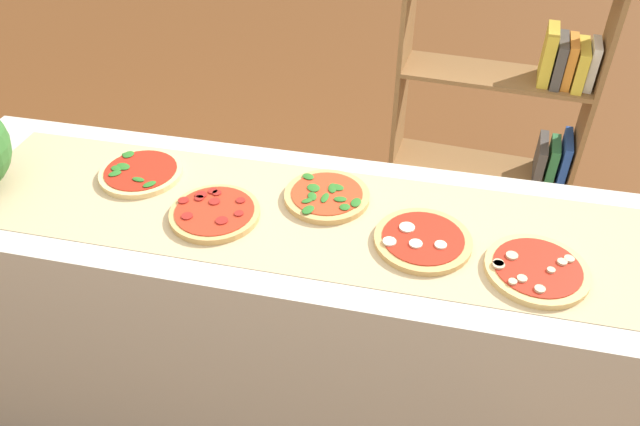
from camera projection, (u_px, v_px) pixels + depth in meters
name	position (u px, v px, depth m)	size (l,w,h in m)	color
ground_plane	(320.00, 413.00, 2.33)	(12.00, 12.00, 0.00)	brown
counter	(320.00, 330.00, 2.03)	(2.47, 0.65, 0.96)	beige
parchment_paper	(320.00, 218.00, 1.73)	(2.12, 0.48, 0.00)	tan
pizza_spinach_0	(141.00, 172.00, 1.89)	(0.26, 0.26, 0.03)	#E5C17F
pizza_pepperoni_1	(215.00, 213.00, 1.73)	(0.26, 0.26, 0.03)	tan
pizza_spinach_2	(327.00, 196.00, 1.79)	(0.25, 0.25, 0.03)	tan
pizza_mozzarella_3	(423.00, 240.00, 1.64)	(0.26, 0.26, 0.02)	tan
pizza_mushroom_4	(537.00, 269.00, 1.55)	(0.26, 0.26, 0.03)	#DBB26B
bookshelf	(508.00, 128.00, 2.66)	(0.81, 0.32, 1.38)	brown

